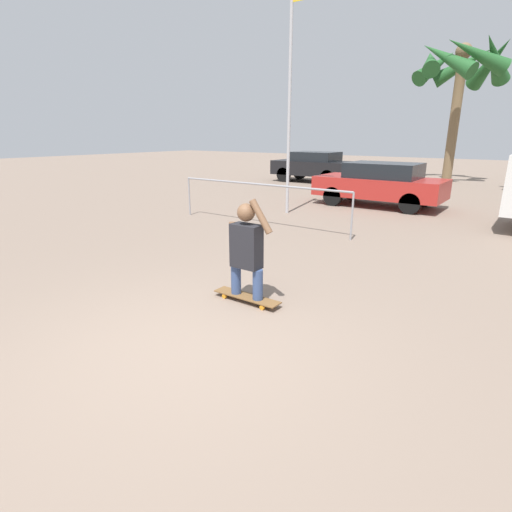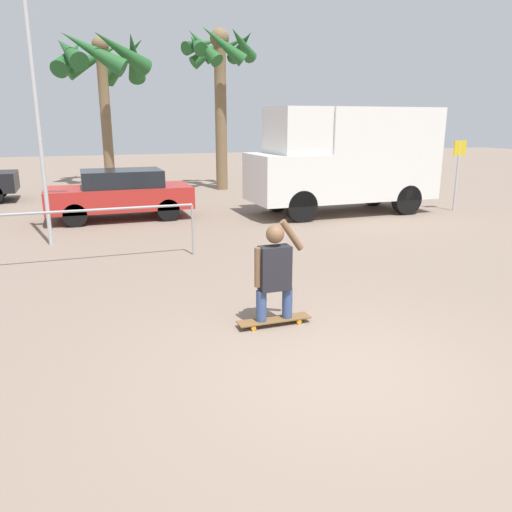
# 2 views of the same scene
# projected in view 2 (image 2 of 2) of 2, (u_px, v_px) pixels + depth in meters

# --- Properties ---
(ground_plane) EXTENTS (80.00, 80.00, 0.00)m
(ground_plane) POSITION_uv_depth(u_px,v_px,m) (337.00, 370.00, 5.55)
(ground_plane) COLOR gray
(skateboard) EXTENTS (1.02, 0.23, 0.08)m
(skateboard) POSITION_uv_depth(u_px,v_px,m) (274.00, 320.00, 6.77)
(skateboard) COLOR brown
(skateboard) RESTS_ON ground_plane
(person_skateboarder) EXTENTS (0.69, 0.24, 1.37)m
(person_skateboarder) POSITION_uv_depth(u_px,v_px,m) (275.00, 268.00, 6.58)
(person_skateboarder) COLOR #384C7A
(person_skateboarder) RESTS_ON skateboard
(camper_van) EXTENTS (5.55, 2.10, 3.08)m
(camper_van) POSITION_uv_depth(u_px,v_px,m) (346.00, 157.00, 14.81)
(camper_van) COLOR black
(camper_van) RESTS_ON ground_plane
(parked_car_red) EXTENTS (3.95, 1.76, 1.38)m
(parked_car_red) POSITION_uv_depth(u_px,v_px,m) (120.00, 193.00, 14.09)
(parked_car_red) COLOR black
(parked_car_red) RESTS_ON ground_plane
(palm_tree_near_van) EXTENTS (2.99, 3.02, 6.21)m
(palm_tree_near_van) POSITION_uv_depth(u_px,v_px,m) (219.00, 61.00, 19.28)
(palm_tree_near_van) COLOR brown
(palm_tree_near_van) RESTS_ON ground_plane
(palm_tree_center_background) EXTENTS (4.27, 4.30, 6.40)m
(palm_tree_center_background) POSITION_uv_depth(u_px,v_px,m) (101.00, 60.00, 20.82)
(palm_tree_center_background) COLOR brown
(palm_tree_center_background) RESTS_ON ground_plane
(flagpole) EXTENTS (0.93, 0.12, 6.20)m
(flagpole) POSITION_uv_depth(u_px,v_px,m) (37.00, 82.00, 10.32)
(flagpole) COLOR #B7B7BC
(flagpole) RESTS_ON ground_plane
(street_sign) EXTENTS (0.44, 0.06, 2.14)m
(street_sign) POSITION_uv_depth(u_px,v_px,m) (458.00, 166.00, 15.22)
(street_sign) COLOR #B7B7BC
(street_sign) RESTS_ON ground_plane
(plaza_railing_segment) EXTENTS (4.99, 0.05, 1.08)m
(plaza_railing_segment) POSITION_uv_depth(u_px,v_px,m) (63.00, 219.00, 9.35)
(plaza_railing_segment) COLOR #99999E
(plaza_railing_segment) RESTS_ON ground_plane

